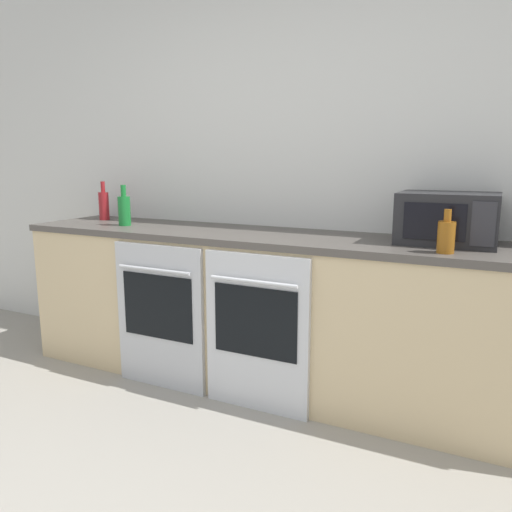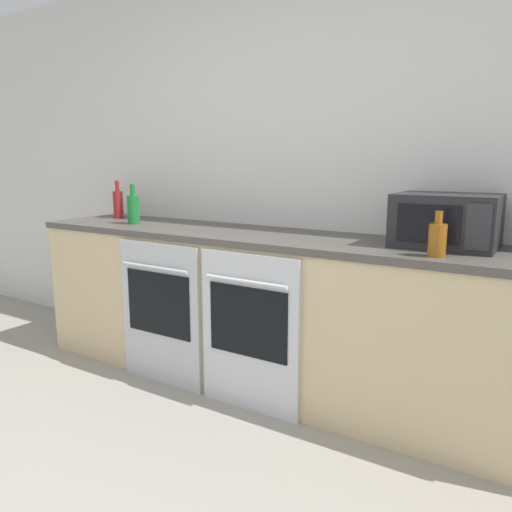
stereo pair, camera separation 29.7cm
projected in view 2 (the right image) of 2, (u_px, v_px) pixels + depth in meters
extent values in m
cube|color=silver|center=(307.00, 169.00, 3.08)|extent=(10.00, 0.06, 2.60)
cube|color=#D1B789|center=(278.00, 316.00, 2.96)|extent=(3.35, 0.63, 0.89)
cube|color=#4C4742|center=(279.00, 238.00, 2.87)|extent=(3.37, 0.65, 0.04)
cube|color=#B7BABF|center=(160.00, 314.00, 3.01)|extent=(0.61, 0.03, 0.87)
cube|color=black|center=(158.00, 304.00, 2.99)|extent=(0.48, 0.01, 0.38)
cylinder|color=#B7BABF|center=(154.00, 268.00, 2.92)|extent=(0.50, 0.02, 0.02)
cube|color=silver|center=(249.00, 334.00, 2.68)|extent=(0.61, 0.03, 0.87)
cube|color=black|center=(247.00, 322.00, 2.65)|extent=(0.48, 0.01, 0.38)
cylinder|color=silver|center=(245.00, 281.00, 2.59)|extent=(0.50, 0.02, 0.02)
cube|color=#232326|center=(446.00, 221.00, 2.45)|extent=(0.48, 0.36, 0.26)
cube|color=black|center=(428.00, 224.00, 2.32)|extent=(0.29, 0.01, 0.18)
cube|color=#2D2D33|center=(478.00, 227.00, 2.20)|extent=(0.11, 0.01, 0.21)
cylinder|color=maroon|center=(118.00, 205.00, 3.68)|extent=(0.07, 0.07, 0.20)
cylinder|color=maroon|center=(117.00, 186.00, 3.66)|extent=(0.03, 0.03, 0.08)
cylinder|color=#19722D|center=(133.00, 210.00, 3.35)|extent=(0.08, 0.08, 0.19)
cylinder|color=#19722D|center=(133.00, 190.00, 3.32)|extent=(0.03, 0.03, 0.07)
cylinder|color=#8C5114|center=(437.00, 240.00, 2.21)|extent=(0.08, 0.08, 0.15)
cylinder|color=#8C5114|center=(439.00, 218.00, 2.19)|extent=(0.03, 0.03, 0.06)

